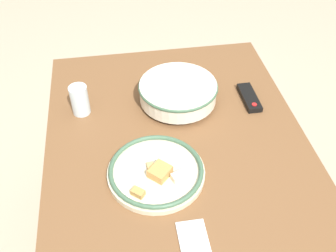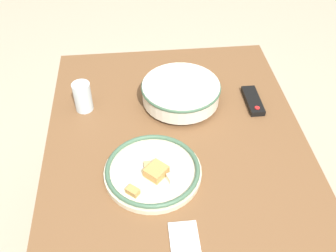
{
  "view_description": "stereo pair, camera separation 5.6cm",
  "coord_description": "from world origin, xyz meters",
  "views": [
    {
      "loc": [
        0.89,
        -0.18,
        1.65
      ],
      "look_at": [
        -0.04,
        -0.03,
        0.76
      ],
      "focal_mm": 42.0,
      "sensor_mm": 36.0,
      "label": 1
    },
    {
      "loc": [
        0.9,
        -0.12,
        1.65
      ],
      "look_at": [
        -0.04,
        -0.03,
        0.76
      ],
      "focal_mm": 42.0,
      "sensor_mm": 36.0,
      "label": 2
    }
  ],
  "objects": [
    {
      "name": "tv_remote",
      "position": [
        -0.18,
        0.3,
        0.73
      ],
      "size": [
        0.15,
        0.05,
        0.02
      ],
      "rotation": [
        0.0,
        0.0,
        4.72
      ],
      "color": "black",
      "rests_on": "dining_table"
    },
    {
      "name": "dining_table",
      "position": [
        0.0,
        0.0,
        0.63
      ],
      "size": [
        1.13,
        0.86,
        0.72
      ],
      "color": "brown",
      "rests_on": "ground_plane"
    },
    {
      "name": "food_plate",
      "position": [
        0.13,
        -0.09,
        0.74
      ],
      "size": [
        0.3,
        0.3,
        0.05
      ],
      "color": "beige",
      "rests_on": "dining_table"
    },
    {
      "name": "noodle_bowl",
      "position": [
        -0.21,
        0.04,
        0.77
      ],
      "size": [
        0.29,
        0.29,
        0.08
      ],
      "color": "silver",
      "rests_on": "dining_table"
    },
    {
      "name": "drinking_glass",
      "position": [
        -0.2,
        -0.31,
        0.78
      ],
      "size": [
        0.06,
        0.06,
        0.11
      ],
      "color": "silver",
      "rests_on": "dining_table"
    },
    {
      "name": "folded_napkin",
      "position": [
        0.36,
        -0.02,
        0.73
      ],
      "size": [
        0.11,
        0.08,
        0.01
      ],
      "color": "white",
      "rests_on": "dining_table"
    }
  ]
}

